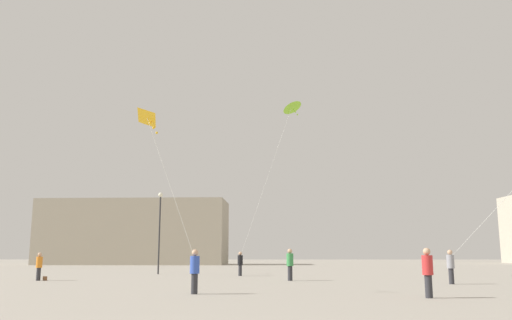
{
  "coord_description": "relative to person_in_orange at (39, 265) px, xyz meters",
  "views": [
    {
      "loc": [
        0.54,
        -7.38,
        1.49
      ],
      "look_at": [
        0.0,
        22.34,
        6.84
      ],
      "focal_mm": 36.84,
      "sensor_mm": 36.0,
      "label": 1
    }
  ],
  "objects": [
    {
      "name": "person_in_green",
      "position": [
        14.46,
        0.21,
        0.12
      ],
      "size": [
        0.39,
        0.39,
        1.81
      ],
      "rotation": [
        0.0,
        0.0,
        0.85
      ],
      "color": "#2D2D33",
      "rests_on": "ground_plane"
    },
    {
      "name": "kite_lime_diamond",
      "position": [
        14.94,
        5.59,
        10.92
      ],
      "size": [
        4.63,
        2.32,
        10.98
      ],
      "color": "#8CD12D"
    },
    {
      "name": "person_in_blue",
      "position": [
        10.34,
        -10.13,
        0.05
      ],
      "size": [
        0.36,
        0.36,
        1.68
      ],
      "rotation": [
        0.0,
        0.0,
        5.51
      ],
      "color": "#2D2D33",
      "rests_on": "ground_plane"
    },
    {
      "name": "person_in_grey",
      "position": [
        22.48,
        -3.17,
        0.07
      ],
      "size": [
        0.37,
        0.37,
        1.72
      ],
      "rotation": [
        0.0,
        0.0,
        2.39
      ],
      "color": "#2D2D33",
      "rests_on": "ground_plane"
    },
    {
      "name": "handbag_beside_flyer",
      "position": [
        0.35,
        0.1,
        -0.75
      ],
      "size": [
        0.32,
        0.33,
        0.24
      ],
      "primitive_type": "cube",
      "rotation": [
        0.0,
        0.0,
        5.46
      ],
      "color": "brown",
      "rests_on": "ground_plane"
    },
    {
      "name": "person_in_black",
      "position": [
        11.26,
        6.95,
        0.05
      ],
      "size": [
        0.37,
        0.37,
        1.68
      ],
      "rotation": [
        0.0,
        0.0,
        1.82
      ],
      "color": "#2D2D33",
      "rests_on": "ground_plane"
    },
    {
      "name": "building_left_hall",
      "position": [
        -6.48,
        48.27,
        3.83
      ],
      "size": [
        27.38,
        10.69,
        9.41
      ],
      "color": "#A39984",
      "rests_on": "ground_plane"
    },
    {
      "name": "person_in_red",
      "position": [
        18.7,
        -11.8,
        0.06
      ],
      "size": [
        0.37,
        0.37,
        1.71
      ],
      "rotation": [
        0.0,
        0.0,
        0.3
      ],
      "color": "#2D2D33",
      "rests_on": "ground_plane"
    },
    {
      "name": "person_in_orange",
      "position": [
        0.0,
        0.0,
        0.0
      ],
      "size": [
        0.35,
        0.35,
        1.59
      ],
      "rotation": [
        0.0,
        0.0,
        0.9
      ],
      "color": "#2D2D33",
      "rests_on": "ground_plane"
    },
    {
      "name": "lamppost_east",
      "position": [
        4.87,
        10.02,
        3.18
      ],
      "size": [
        0.36,
        0.36,
        6.24
      ],
      "color": "#2D2D30",
      "rests_on": "ground_plane"
    },
    {
      "name": "kite_amber_delta",
      "position": [
        8.28,
        -9.85,
        6.04
      ],
      "size": [
        2.72,
        1.35,
        5.99
      ],
      "color": "yellow"
    }
  ]
}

